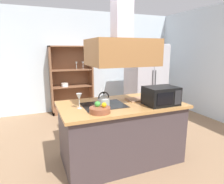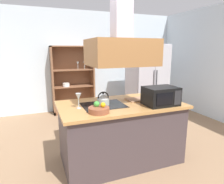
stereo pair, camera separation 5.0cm
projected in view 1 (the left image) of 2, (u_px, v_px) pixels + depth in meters
name	position (u px, v px, depth m)	size (l,w,h in m)	color
ground_plane	(117.00, 162.00, 3.00)	(7.80, 7.80, 0.00)	#916F51
wall_back	(74.00, 62.00, 5.43)	(6.00, 0.12, 2.70)	silver
kitchen_island	(121.00, 132.00, 2.99)	(1.80, 1.00, 0.90)	#44393B
range_hood	(122.00, 44.00, 2.72)	(0.90, 0.70, 1.24)	#9B6738
refrigerator	(145.00, 80.00, 5.12)	(0.90, 0.77, 1.81)	#BBB7C1
dish_cabinet	(72.00, 83.00, 5.30)	(1.11, 0.40, 1.77)	brown
kettle	(104.00, 100.00, 2.78)	(0.17, 0.17, 0.19)	#B7C0B6
cutting_board	(138.00, 99.00, 3.10)	(0.34, 0.24, 0.02)	tan
microwave	(161.00, 96.00, 2.80)	(0.46, 0.35, 0.26)	black
wine_glass_on_counter	(79.00, 97.00, 2.61)	(0.08, 0.08, 0.21)	silver
fruit_bowl	(100.00, 109.00, 2.46)	(0.27, 0.27, 0.14)	brown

